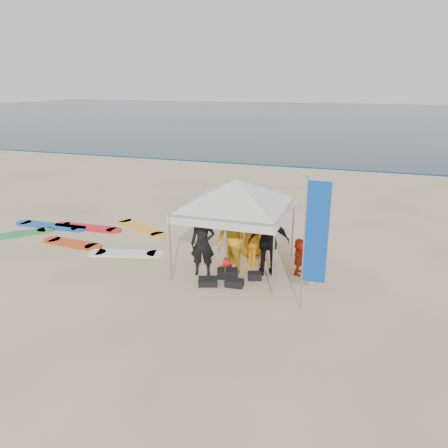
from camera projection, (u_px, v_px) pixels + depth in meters
ground at (196, 305)px, 10.37m from camera, size 120.00×120.00×0.00m
ocean at (348, 117)px, 64.44m from camera, size 160.00×84.00×0.08m
shoreline_foam at (307, 168)px, 26.77m from camera, size 160.00×1.20×0.01m
person_black_a at (203, 244)px, 11.75m from camera, size 0.74×0.57×1.80m
person_yellow at (231, 240)px, 11.81m from camera, size 1.19×1.16×1.93m
person_orange_a at (254, 238)px, 12.36m from camera, size 1.20×1.19×1.66m
person_black_b at (269, 242)px, 11.72m from camera, size 1.21×0.81×1.91m
person_orange_b at (253, 225)px, 13.03m from camera, size 1.13×1.05×1.94m
person_seated at (299, 256)px, 11.91m from camera, size 0.32×0.95×1.02m
canopy_tent at (236, 180)px, 11.68m from camera, size 3.87×3.87×2.92m
feather_flag at (315, 235)px, 9.58m from camera, size 0.53×0.04×3.15m
marker_pennant at (229, 263)px, 11.51m from camera, size 0.28×0.28×0.64m
gear_pile at (228, 278)px, 11.57m from camera, size 1.60×1.14×0.22m
surfboard_spread at (82, 234)px, 15.09m from camera, size 6.31×3.63×0.07m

